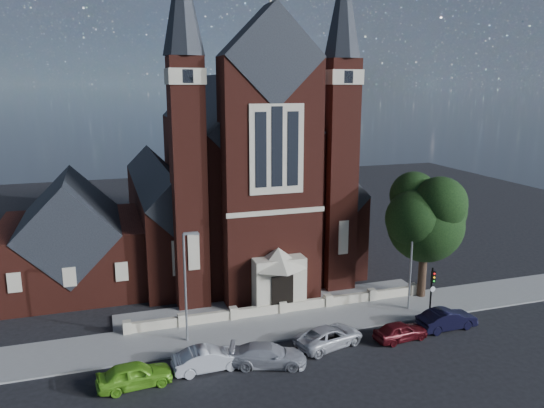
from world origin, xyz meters
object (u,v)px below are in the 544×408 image
Objects in this scene: parish_hall at (72,243)px; car_lime_van at (135,375)px; traffic_signal at (432,285)px; car_white_suv at (329,336)px; car_navy at (447,319)px; church at (232,179)px; street_lamp_right at (412,256)px; car_silver_a at (208,359)px; car_dark_red at (400,331)px; street_lamp_left at (186,281)px; car_silver_b at (268,355)px; street_tree at (429,220)px.

parish_hall reaches higher than car_lime_van.
parish_hall is 3.05× the size of traffic_signal.
car_navy is at bearing -107.17° from car_white_suv.
church reaches higher than street_lamp_right.
car_silver_a is 8.71m from car_white_suv.
car_lime_van is 18.51m from car_dark_red.
street_lamp_left is 1.62× the size of car_silver_b.
street_lamp_right reaches higher than car_silver_a.
car_navy is at bearing -64.61° from church.
street_lamp_right is 14.92m from car_silver_b.
street_lamp_left is at bearing -112.66° from church.
street_tree reaches higher than traffic_signal.
car_white_suv is (13.30, 1.09, -0.06)m from car_lime_van.
car_silver_b is (8.43, -0.14, -0.04)m from car_lime_van.
street_lamp_left is 2.02× the size of car_dark_red.
car_navy is at bearing -107.47° from street_tree.
street_lamp_left is 1.77× the size of car_silver_a.
street_lamp_right is at bearing -82.98° from car_white_suv.
car_silver_a reaches higher than car_white_suv.
street_tree is 1.32× the size of street_lamp_right.
church is at bearing -20.78° from car_silver_a.
street_lamp_left is (8.09, -14.00, 0.59)m from parish_hall.
car_dark_red is at bearing 93.98° from car_navy.
car_navy is (22.75, 0.80, -0.01)m from car_lime_van.
car_silver_b is (3.82, -0.67, -0.03)m from car_silver_a.
parish_hall is 29.32m from car_dark_red.
car_white_suv is (9.29, -3.60, -3.89)m from street_lamp_left.
traffic_signal is (18.91, -1.57, -2.02)m from street_lamp_left.
traffic_signal reaches higher than car_white_suv.
car_dark_red is at bearing -113.97° from car_white_suv.
car_dark_red is (-4.41, -2.81, -1.90)m from traffic_signal.
car_dark_red is (6.59, -23.32, -7.50)m from church.
church is 21.38m from street_tree.
church is at bearing 17.16° from parish_hall.
parish_hall is 1.51× the size of street_lamp_right.
car_white_suv is 5.27m from car_dark_red.
car_dark_red is at bearing -147.51° from traffic_signal.
church is 20.84m from street_lamp_left.
car_silver_a is at bearing -107.55° from church.
traffic_signal is 0.79× the size of car_white_suv.
street_lamp_right is at bearing 0.00° from street_lamp_left.
parish_hall is 2.67× the size of car_silver_a.
traffic_signal is 1.00× the size of car_dark_red.
street_tree is 2.11× the size of car_white_suv.
parish_hall reaches higher than street_lamp_left.
parish_hall is 29.62m from street_lamp_right.
traffic_signal is 18.58m from car_silver_a.
car_navy is at bearing -88.66° from car_dark_red.
street_lamp_left is at bearing 180.00° from street_lamp_right.
street_lamp_left is at bearing -59.98° from parish_hall.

